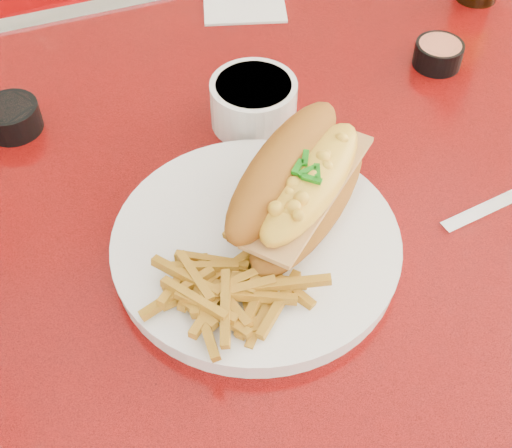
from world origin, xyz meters
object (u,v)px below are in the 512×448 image
object	(u,v)px
booth_bench_far	(145,95)
fork	(255,195)
gravy_ramekin	(254,102)
dinner_plate	(256,246)
sauce_cup_right	(438,53)
mac_hoagie	(300,184)
diner_table	(298,298)
sauce_cup_left	(11,116)

from	to	relation	value
booth_bench_far	fork	size ratio (longest dim) A/B	9.01
gravy_ramekin	fork	bearing A→B (deg)	-110.24
dinner_plate	gravy_ramekin	xyz separation A→B (m)	(0.06, 0.17, 0.02)
dinner_plate	sauce_cup_right	distance (m)	0.35
gravy_ramekin	mac_hoagie	bearing A→B (deg)	-94.86
fork	sauce_cup_right	size ratio (longest dim) A/B	2.09
dinner_plate	mac_hoagie	size ratio (longest dim) A/B	1.44
diner_table	fork	distance (m)	0.19
diner_table	sauce_cup_left	distance (m)	0.37
fork	sauce_cup_right	bearing A→B (deg)	-64.47
diner_table	sauce_cup_right	size ratio (longest dim) A/B	19.27
mac_hoagie	sauce_cup_right	world-z (taller)	mac_hoagie
sauce_cup_right	diner_table	bearing A→B (deg)	-147.59
fork	sauce_cup_right	world-z (taller)	sauce_cup_right
booth_bench_far	gravy_ramekin	distance (m)	0.85
mac_hoagie	sauce_cup_right	size ratio (longest dim) A/B	3.21
diner_table	dinner_plate	xyz separation A→B (m)	(-0.07, -0.04, 0.17)
gravy_ramekin	sauce_cup_right	xyz separation A→B (m)	(0.23, 0.02, -0.01)
sauce_cup_right	gravy_ramekin	bearing A→B (deg)	-175.60
dinner_plate	diner_table	bearing A→B (deg)	31.64
diner_table	fork	world-z (taller)	fork
mac_hoagie	fork	distance (m)	0.06
booth_bench_far	dinner_plate	bearing A→B (deg)	-94.50
dinner_plate	sauce_cup_right	bearing A→B (deg)	32.23
dinner_plate	sauce_cup_right	size ratio (longest dim) A/B	4.61
booth_bench_far	mac_hoagie	world-z (taller)	booth_bench_far
dinner_plate	gravy_ramekin	world-z (taller)	gravy_ramekin
diner_table	booth_bench_far	distance (m)	0.87
diner_table	mac_hoagie	bearing A→B (deg)	-128.82
diner_table	booth_bench_far	size ratio (longest dim) A/B	1.03
sauce_cup_right	sauce_cup_left	bearing A→B (deg)	172.53
booth_bench_far	sauce_cup_right	xyz separation A→B (m)	(0.23, -0.67, 0.50)
diner_table	fork	size ratio (longest dim) A/B	9.23
booth_bench_far	fork	world-z (taller)	booth_bench_far
mac_hoagie	sauce_cup_left	size ratio (longest dim) A/B	2.95
sauce_cup_left	sauce_cup_right	size ratio (longest dim) A/B	1.09
mac_hoagie	sauce_cup_right	bearing A→B (deg)	-6.01
diner_table	mac_hoagie	distance (m)	0.22
diner_table	gravy_ramekin	bearing A→B (deg)	92.51
diner_table	sauce_cup_right	distance (m)	0.32
diner_table	sauce_cup_left	bearing A→B (deg)	139.89
gravy_ramekin	booth_bench_far	bearing A→B (deg)	89.54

